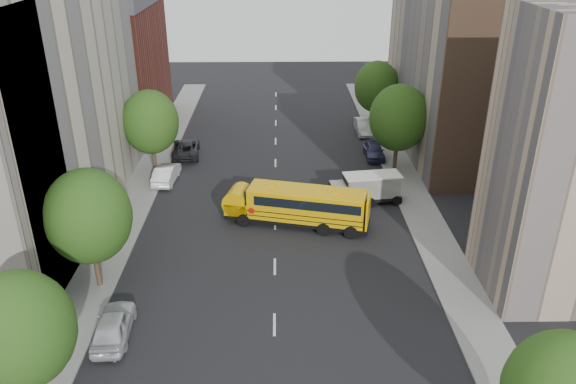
{
  "coord_description": "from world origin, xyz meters",
  "views": [
    {
      "loc": [
        0.32,
        -33.56,
        20.55
      ],
      "look_at": [
        0.95,
        2.0,
        3.59
      ],
      "focal_mm": 35.0,
      "sensor_mm": 36.0,
      "label": 1
    }
  ],
  "objects_px": {
    "street_tree_0": "(19,331)",
    "parked_car_0": "(113,325)",
    "street_tree_1": "(88,216)",
    "parked_car_5": "(364,126)",
    "school_bus": "(296,204)",
    "street_tree_5": "(377,87)",
    "parked_car_4": "(374,150)",
    "street_tree_4": "(399,118)",
    "safari_truck": "(366,188)",
    "street_tree_2": "(150,122)",
    "parked_car_1": "(166,174)",
    "parked_car_2": "(186,148)"
  },
  "relations": [
    {
      "from": "street_tree_4",
      "to": "parked_car_4",
      "type": "height_order",
      "value": "street_tree_4"
    },
    {
      "from": "street_tree_2",
      "to": "parked_car_0",
      "type": "xyz_separation_m",
      "value": [
        2.2,
        -22.88,
        -4.04
      ]
    },
    {
      "from": "street_tree_0",
      "to": "parked_car_2",
      "type": "xyz_separation_m",
      "value": [
        2.2,
        32.18,
        -3.88
      ]
    },
    {
      "from": "school_bus",
      "to": "street_tree_4",
      "type": "bearing_deg",
      "value": 61.09
    },
    {
      "from": "parked_car_1",
      "to": "parked_car_2",
      "type": "xyz_separation_m",
      "value": [
        0.8,
        6.28,
        -0.01
      ]
    },
    {
      "from": "street_tree_0",
      "to": "parked_car_0",
      "type": "bearing_deg",
      "value": 66.73
    },
    {
      "from": "parked_car_0",
      "to": "parked_car_1",
      "type": "relative_size",
      "value": 0.99
    },
    {
      "from": "street_tree_0",
      "to": "parked_car_2",
      "type": "height_order",
      "value": "street_tree_0"
    },
    {
      "from": "street_tree_2",
      "to": "street_tree_5",
      "type": "bearing_deg",
      "value": 28.61
    },
    {
      "from": "street_tree_4",
      "to": "safari_truck",
      "type": "relative_size",
      "value": 1.37
    },
    {
      "from": "street_tree_5",
      "to": "parked_car_0",
      "type": "xyz_separation_m",
      "value": [
        -19.8,
        -34.88,
        -3.92
      ]
    },
    {
      "from": "parked_car_4",
      "to": "parked_car_5",
      "type": "height_order",
      "value": "parked_car_5"
    },
    {
      "from": "street_tree_5",
      "to": "parked_car_4",
      "type": "distance_m",
      "value": 9.65
    },
    {
      "from": "street_tree_4",
      "to": "school_bus",
      "type": "distance_m",
      "value": 14.23
    },
    {
      "from": "school_bus",
      "to": "parked_car_5",
      "type": "xyz_separation_m",
      "value": [
        7.99,
        20.5,
        -0.93
      ]
    },
    {
      "from": "street_tree_0",
      "to": "street_tree_4",
      "type": "bearing_deg",
      "value": 51.84
    },
    {
      "from": "parked_car_1",
      "to": "parked_car_5",
      "type": "height_order",
      "value": "parked_car_5"
    },
    {
      "from": "street_tree_1",
      "to": "street_tree_4",
      "type": "distance_m",
      "value": 28.43
    },
    {
      "from": "parked_car_2",
      "to": "parked_car_5",
      "type": "height_order",
      "value": "parked_car_5"
    },
    {
      "from": "school_bus",
      "to": "parked_car_0",
      "type": "height_order",
      "value": "school_bus"
    },
    {
      "from": "parked_car_1",
      "to": "street_tree_0",
      "type": "bearing_deg",
      "value": 90.63
    },
    {
      "from": "street_tree_0",
      "to": "parked_car_2",
      "type": "bearing_deg",
      "value": 86.09
    },
    {
      "from": "street_tree_5",
      "to": "street_tree_2",
      "type": "bearing_deg",
      "value": -151.39
    },
    {
      "from": "safari_truck",
      "to": "school_bus",
      "type": "bearing_deg",
      "value": -155.97
    },
    {
      "from": "parked_car_4",
      "to": "school_bus",
      "type": "bearing_deg",
      "value": -120.61
    },
    {
      "from": "school_bus",
      "to": "parked_car_1",
      "type": "distance_m",
      "value": 13.82
    },
    {
      "from": "street_tree_5",
      "to": "parked_car_0",
      "type": "relative_size",
      "value": 1.63
    },
    {
      "from": "street_tree_4",
      "to": "safari_truck",
      "type": "distance_m",
      "value": 8.34
    },
    {
      "from": "parked_car_0",
      "to": "street_tree_2",
      "type": "bearing_deg",
      "value": -87.55
    },
    {
      "from": "parked_car_5",
      "to": "parked_car_0",
      "type": "bearing_deg",
      "value": -119.94
    },
    {
      "from": "school_bus",
      "to": "parked_car_2",
      "type": "height_order",
      "value": "school_bus"
    },
    {
      "from": "street_tree_5",
      "to": "school_bus",
      "type": "xyz_separation_m",
      "value": [
        -9.39,
        -22.14,
        -3.0
      ]
    },
    {
      "from": "parked_car_0",
      "to": "parked_car_1",
      "type": "bearing_deg",
      "value": -90.84
    },
    {
      "from": "school_bus",
      "to": "parked_car_5",
      "type": "height_order",
      "value": "school_bus"
    },
    {
      "from": "parked_car_1",
      "to": "parked_car_5",
      "type": "distance_m",
      "value": 22.89
    },
    {
      "from": "street_tree_2",
      "to": "street_tree_0",
      "type": "bearing_deg",
      "value": -90.0
    },
    {
      "from": "street_tree_1",
      "to": "street_tree_5",
      "type": "bearing_deg",
      "value": 53.75
    },
    {
      "from": "school_bus",
      "to": "parked_car_5",
      "type": "distance_m",
      "value": 22.03
    },
    {
      "from": "street_tree_2",
      "to": "parked_car_1",
      "type": "bearing_deg",
      "value": -56.4
    },
    {
      "from": "street_tree_1",
      "to": "safari_truck",
      "type": "relative_size",
      "value": 1.34
    },
    {
      "from": "street_tree_0",
      "to": "street_tree_5",
      "type": "xyz_separation_m",
      "value": [
        22.0,
        40.0,
        0.06
      ]
    },
    {
      "from": "street_tree_4",
      "to": "school_bus",
      "type": "height_order",
      "value": "street_tree_4"
    },
    {
      "from": "street_tree_4",
      "to": "parked_car_1",
      "type": "distance_m",
      "value": 21.15
    },
    {
      "from": "street_tree_1",
      "to": "parked_car_5",
      "type": "bearing_deg",
      "value": 54.01
    },
    {
      "from": "street_tree_5",
      "to": "parked_car_2",
      "type": "relative_size",
      "value": 1.38
    },
    {
      "from": "street_tree_0",
      "to": "street_tree_4",
      "type": "height_order",
      "value": "street_tree_4"
    },
    {
      "from": "street_tree_4",
      "to": "street_tree_5",
      "type": "relative_size",
      "value": 1.08
    },
    {
      "from": "street_tree_4",
      "to": "safari_truck",
      "type": "height_order",
      "value": "street_tree_4"
    },
    {
      "from": "street_tree_2",
      "to": "street_tree_5",
      "type": "distance_m",
      "value": 25.06
    },
    {
      "from": "street_tree_0",
      "to": "school_bus",
      "type": "xyz_separation_m",
      "value": [
        12.61,
        17.86,
        -2.94
      ]
    }
  ]
}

